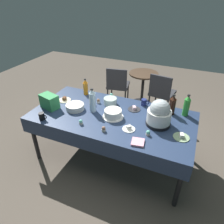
{
  "coord_description": "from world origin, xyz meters",
  "views": [
    {
      "loc": [
        0.93,
        -2.16,
        2.26
      ],
      "look_at": [
        0.0,
        0.0,
        0.8
      ],
      "focal_mm": 32.95,
      "sensor_mm": 36.0,
      "label": 1
    }
  ],
  "objects_px": {
    "soda_bottle_water": "(92,101)",
    "soda_bottle_orange_juice": "(86,87)",
    "cupcake_lemon": "(81,122)",
    "potluck_table": "(112,119)",
    "cupcake_berry": "(111,95)",
    "coffee_mug_black": "(42,116)",
    "soda_carton": "(49,101)",
    "dessert_plate_sage": "(181,137)",
    "cupcake_cocoa": "(148,133)",
    "soda_bottle_cola": "(172,105)",
    "dessert_plate_white": "(129,128)",
    "cupcake_mint": "(104,129)",
    "soda_bottle_lime_soda": "(187,106)",
    "dessert_plate_cream": "(65,99)",
    "frosted_layer_cake": "(113,114)",
    "maroon_chair_right": "(161,91)",
    "maroon_chair_left": "(118,84)",
    "round_cafe_table": "(143,83)",
    "cupcake_rose": "(94,103)",
    "dessert_plate_charcoal": "(134,109)",
    "coffee_mug_navy": "(144,102)",
    "glass_salad_bowl": "(110,101)",
    "ceramic_snack_bowl": "(75,107)",
    "slow_cooker": "(159,114)",
    "cupcake_vanilla": "(98,101)"
  },
  "relations": [
    {
      "from": "soda_bottle_water",
      "to": "soda_bottle_orange_juice",
      "type": "relative_size",
      "value": 1.28
    },
    {
      "from": "cupcake_lemon",
      "to": "soda_bottle_orange_juice",
      "type": "distance_m",
      "value": 0.85
    },
    {
      "from": "potluck_table",
      "to": "cupcake_berry",
      "type": "bearing_deg",
      "value": 114.22
    },
    {
      "from": "coffee_mug_black",
      "to": "soda_carton",
      "type": "relative_size",
      "value": 0.46
    },
    {
      "from": "dessert_plate_sage",
      "to": "cupcake_cocoa",
      "type": "distance_m",
      "value": 0.38
    },
    {
      "from": "dessert_plate_sage",
      "to": "soda_bottle_cola",
      "type": "distance_m",
      "value": 0.54
    },
    {
      "from": "potluck_table",
      "to": "dessert_plate_white",
      "type": "height_order",
      "value": "dessert_plate_white"
    },
    {
      "from": "cupcake_mint",
      "to": "soda_bottle_water",
      "type": "distance_m",
      "value": 0.52
    },
    {
      "from": "soda_bottle_lime_soda",
      "to": "dessert_plate_cream",
      "type": "bearing_deg",
      "value": -170.44
    },
    {
      "from": "frosted_layer_cake",
      "to": "maroon_chair_right",
      "type": "relative_size",
      "value": 0.33
    },
    {
      "from": "maroon_chair_left",
      "to": "round_cafe_table",
      "type": "xyz_separation_m",
      "value": [
        0.49,
        0.22,
        0.01
      ]
    },
    {
      "from": "dessert_plate_sage",
      "to": "soda_bottle_water",
      "type": "distance_m",
      "value": 1.24
    },
    {
      "from": "cupcake_cocoa",
      "to": "round_cafe_table",
      "type": "height_order",
      "value": "cupcake_cocoa"
    },
    {
      "from": "dessert_plate_sage",
      "to": "soda_carton",
      "type": "relative_size",
      "value": 0.73
    },
    {
      "from": "cupcake_mint",
      "to": "cupcake_berry",
      "type": "height_order",
      "value": "same"
    },
    {
      "from": "coffee_mug_black",
      "to": "dessert_plate_cream",
      "type": "bearing_deg",
      "value": 93.84
    },
    {
      "from": "dessert_plate_sage",
      "to": "cupcake_rose",
      "type": "xyz_separation_m",
      "value": [
        -1.28,
        0.27,
        0.02
      ]
    },
    {
      "from": "dessert_plate_charcoal",
      "to": "cupcake_mint",
      "type": "distance_m",
      "value": 0.66
    },
    {
      "from": "dessert_plate_sage",
      "to": "coffee_mug_navy",
      "type": "height_order",
      "value": "coffee_mug_navy"
    },
    {
      "from": "soda_bottle_lime_soda",
      "to": "round_cafe_table",
      "type": "relative_size",
      "value": 0.43
    },
    {
      "from": "glass_salad_bowl",
      "to": "soda_bottle_orange_juice",
      "type": "distance_m",
      "value": 0.52
    },
    {
      "from": "coffee_mug_black",
      "to": "potluck_table",
      "type": "bearing_deg",
      "value": 29.78
    },
    {
      "from": "potluck_table",
      "to": "maroon_chair_right",
      "type": "distance_m",
      "value": 1.61
    },
    {
      "from": "dessert_plate_charcoal",
      "to": "soda_carton",
      "type": "relative_size",
      "value": 0.68
    },
    {
      "from": "potluck_table",
      "to": "maroon_chair_left",
      "type": "height_order",
      "value": "maroon_chair_left"
    },
    {
      "from": "soda_bottle_water",
      "to": "soda_carton",
      "type": "bearing_deg",
      "value": -165.02
    },
    {
      "from": "soda_bottle_orange_juice",
      "to": "maroon_chair_left",
      "type": "distance_m",
      "value": 1.2
    },
    {
      "from": "potluck_table",
      "to": "round_cafe_table",
      "type": "relative_size",
      "value": 3.06
    },
    {
      "from": "frosted_layer_cake",
      "to": "cupcake_cocoa",
      "type": "bearing_deg",
      "value": -20.19
    },
    {
      "from": "glass_salad_bowl",
      "to": "ceramic_snack_bowl",
      "type": "bearing_deg",
      "value": -140.06
    },
    {
      "from": "frosted_layer_cake",
      "to": "cupcake_cocoa",
      "type": "relative_size",
      "value": 4.2
    },
    {
      "from": "dessert_plate_white",
      "to": "soda_bottle_cola",
      "type": "xyz_separation_m",
      "value": [
        0.41,
        0.57,
        0.12
      ]
    },
    {
      "from": "glass_salad_bowl",
      "to": "cupcake_cocoa",
      "type": "height_order",
      "value": "glass_salad_bowl"
    },
    {
      "from": "dessert_plate_white",
      "to": "maroon_chair_left",
      "type": "xyz_separation_m",
      "value": [
        -0.85,
        1.76,
        -0.27
      ]
    },
    {
      "from": "dessert_plate_sage",
      "to": "cupcake_cocoa",
      "type": "relative_size",
      "value": 2.79
    },
    {
      "from": "slow_cooker",
      "to": "soda_bottle_orange_juice",
      "type": "xyz_separation_m",
      "value": [
        -1.26,
        0.38,
        -0.03
      ]
    },
    {
      "from": "cupcake_mint",
      "to": "cupcake_vanilla",
      "type": "xyz_separation_m",
      "value": [
        -0.37,
        0.61,
        0.0
      ]
    },
    {
      "from": "frosted_layer_cake",
      "to": "round_cafe_table",
      "type": "bearing_deg",
      "value": 92.6
    },
    {
      "from": "round_cafe_table",
      "to": "maroon_chair_right",
      "type": "bearing_deg",
      "value": -27.09
    },
    {
      "from": "frosted_layer_cake",
      "to": "soda_bottle_orange_juice",
      "type": "height_order",
      "value": "soda_bottle_orange_juice"
    },
    {
      "from": "dessert_plate_sage",
      "to": "cupcake_mint",
      "type": "height_order",
      "value": "cupcake_mint"
    },
    {
      "from": "soda_bottle_cola",
      "to": "maroon_chair_left",
      "type": "xyz_separation_m",
      "value": [
        -1.27,
        1.19,
        -0.39
      ]
    },
    {
      "from": "soda_carton",
      "to": "round_cafe_table",
      "type": "xyz_separation_m",
      "value": [
        0.85,
        1.94,
        -0.35
      ]
    },
    {
      "from": "slow_cooker",
      "to": "soda_bottle_cola",
      "type": "distance_m",
      "value": 0.35
    },
    {
      "from": "cupcake_rose",
      "to": "coffee_mug_navy",
      "type": "relative_size",
      "value": 0.56
    },
    {
      "from": "slow_cooker",
      "to": "cupcake_lemon",
      "type": "bearing_deg",
      "value": -156.97
    },
    {
      "from": "maroon_chair_left",
      "to": "round_cafe_table",
      "type": "bearing_deg",
      "value": 24.71
    },
    {
      "from": "slow_cooker",
      "to": "cupcake_lemon",
      "type": "height_order",
      "value": "slow_cooker"
    },
    {
      "from": "potluck_table",
      "to": "cupcake_rose",
      "type": "xyz_separation_m",
      "value": [
        -0.35,
        0.14,
        0.09
      ]
    },
    {
      "from": "ceramic_snack_bowl",
      "to": "soda_bottle_water",
      "type": "height_order",
      "value": "soda_bottle_water"
    }
  ]
}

